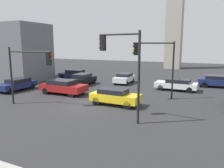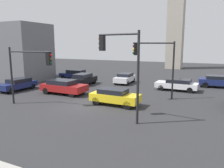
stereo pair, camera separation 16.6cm
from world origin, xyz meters
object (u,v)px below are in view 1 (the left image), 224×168
(car_2, at_px, (63,86))
(car_4, at_px, (83,79))
(traffic_light_2, at_px, (30,65))
(car_6, at_px, (115,96))
(car_1, at_px, (74,74))
(traffic_light_1, at_px, (155,58))
(car_3, at_px, (177,84))
(car_8, at_px, (218,81))
(car_7, at_px, (17,84))
(traffic_light_0, at_px, (121,58))
(car_0, at_px, (124,78))

(car_2, distance_m, car_4, 5.35)
(traffic_light_2, distance_m, car_6, 7.41)
(car_2, bearing_deg, car_4, 100.34)
(traffic_light_2, bearing_deg, car_1, 103.09)
(car_1, bearing_deg, traffic_light_1, 150.30)
(car_1, distance_m, car_3, 15.21)
(car_3, bearing_deg, car_8, -135.33)
(traffic_light_1, xyz_separation_m, car_7, (-14.75, -2.32, -3.15))
(car_7, bearing_deg, car_4, 144.24)
(car_3, height_order, car_6, car_6)
(traffic_light_1, height_order, car_8, traffic_light_1)
(car_1, xyz_separation_m, car_2, (4.75, -8.86, 0.05))
(car_7, bearing_deg, car_8, 121.99)
(traffic_light_0, xyz_separation_m, car_2, (-8.46, 4.91, -3.37))
(traffic_light_0, distance_m, traffic_light_2, 8.15)
(traffic_light_1, relative_size, car_7, 1.24)
(car_6, bearing_deg, traffic_light_2, -152.50)
(car_0, distance_m, car_8, 11.43)
(car_1, height_order, car_6, car_1)
(car_0, xyz_separation_m, car_7, (-9.02, -9.38, 0.01))
(traffic_light_1, relative_size, traffic_light_2, 1.10)
(car_7, bearing_deg, car_1, 176.68)
(car_1, xyz_separation_m, car_6, (11.30, -10.49, 0.01))
(car_3, relative_size, car_6, 1.09)
(traffic_light_1, relative_size, car_1, 1.19)
(car_6, relative_size, car_8, 0.87)
(traffic_light_0, bearing_deg, car_8, -104.38)
(car_7, distance_m, car_8, 23.32)
(car_7, bearing_deg, car_6, 88.16)
(traffic_light_2, bearing_deg, car_3, 41.52)
(car_1, bearing_deg, car_0, 176.37)
(car_0, bearing_deg, traffic_light_2, -15.39)
(car_6, distance_m, car_8, 14.81)
(car_3, bearing_deg, car_0, -13.47)
(car_3, height_order, car_4, car_4)
(car_6, bearing_deg, car_7, 177.22)
(traffic_light_0, distance_m, traffic_light_1, 6.49)
(car_1, bearing_deg, car_3, 170.39)
(car_0, height_order, car_8, car_8)
(car_4, distance_m, car_7, 7.65)
(car_1, bearing_deg, car_6, 135.34)
(car_0, relative_size, car_6, 0.97)
(traffic_light_1, height_order, car_3, traffic_light_1)
(traffic_light_2, xyz_separation_m, car_8, (14.20, 15.52, -2.65))
(traffic_light_1, xyz_separation_m, car_8, (5.47, 9.29, -3.10))
(car_0, bearing_deg, car_8, 98.54)
(car_0, xyz_separation_m, car_3, (6.97, -1.81, -0.01))
(traffic_light_0, distance_m, car_4, 14.28)
(traffic_light_1, distance_m, car_6, 5.11)
(car_2, bearing_deg, car_8, 36.55)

